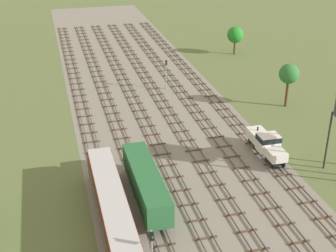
{
  "coord_description": "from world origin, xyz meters",
  "views": [
    {
      "loc": [
        -15.72,
        -7.68,
        31.2
      ],
      "look_at": [
        0.0,
        51.9,
        1.5
      ],
      "focal_mm": 50.93,
      "sensor_mm": 36.0,
      "label": 1
    }
  ],
  "objects_px": {
    "diesel_railcar_far_left_nearest": "(112,206)",
    "signal_post_near": "(152,250)",
    "signal_post_mid": "(166,71)",
    "shunter_loco_right_mid": "(267,143)",
    "freight_boxcar_left_near": "(146,182)"
  },
  "relations": [
    {
      "from": "diesel_railcar_far_left_nearest",
      "to": "signal_post_near",
      "type": "bearing_deg",
      "value": -75.95
    },
    {
      "from": "diesel_railcar_far_left_nearest",
      "to": "freight_boxcar_left_near",
      "type": "distance_m",
      "value": 5.77
    },
    {
      "from": "diesel_railcar_far_left_nearest",
      "to": "signal_post_near",
      "type": "relative_size",
      "value": 3.64
    },
    {
      "from": "freight_boxcar_left_near",
      "to": "signal_post_mid",
      "type": "height_order",
      "value": "signal_post_mid"
    },
    {
      "from": "shunter_loco_right_mid",
      "to": "signal_post_near",
      "type": "distance_m",
      "value": 27.07
    },
    {
      "from": "diesel_railcar_far_left_nearest",
      "to": "signal_post_mid",
      "type": "relative_size",
      "value": 3.73
    },
    {
      "from": "diesel_railcar_far_left_nearest",
      "to": "signal_post_mid",
      "type": "bearing_deg",
      "value": 67.44
    },
    {
      "from": "freight_boxcar_left_near",
      "to": "signal_post_near",
      "type": "bearing_deg",
      "value": -99.98
    },
    {
      "from": "signal_post_near",
      "to": "shunter_loco_right_mid",
      "type": "bearing_deg",
      "value": 43.08
    },
    {
      "from": "diesel_railcar_far_left_nearest",
      "to": "signal_post_near",
      "type": "xyz_separation_m",
      "value": [
        2.19,
        -8.77,
        0.96
      ]
    },
    {
      "from": "signal_post_near",
      "to": "signal_post_mid",
      "type": "bearing_deg",
      "value": 73.94
    },
    {
      "from": "signal_post_near",
      "to": "signal_post_mid",
      "type": "distance_m",
      "value": 47.58
    },
    {
      "from": "shunter_loco_right_mid",
      "to": "signal_post_mid",
      "type": "distance_m",
      "value": 28.08
    },
    {
      "from": "diesel_railcar_far_left_nearest",
      "to": "freight_boxcar_left_near",
      "type": "xyz_separation_m",
      "value": [
        4.39,
        3.74,
        -0.15
      ]
    },
    {
      "from": "shunter_loco_right_mid",
      "to": "signal_post_near",
      "type": "xyz_separation_m",
      "value": [
        -19.74,
        -18.46,
        1.55
      ]
    }
  ]
}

